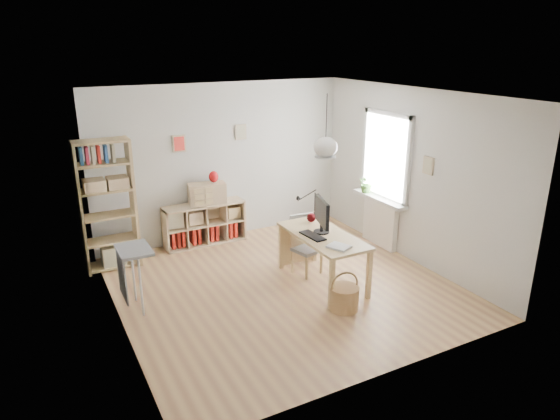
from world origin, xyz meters
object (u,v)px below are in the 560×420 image
desk (323,241)px  storage_chest (310,238)px  chair (305,246)px  cube_shelf (203,227)px  monitor (322,214)px  tall_bookshelf (106,200)px  drawer_chest (207,193)px

desk → storage_chest: size_ratio=2.31×
desk → chair: (-0.05, 0.42, -0.24)m
cube_shelf → storage_chest: bearing=-35.8°
cube_shelf → storage_chest: size_ratio=2.16×
desk → chair: size_ratio=2.04×
cube_shelf → storage_chest: (1.51, -1.09, -0.11)m
chair → cube_shelf: bearing=104.7°
storage_chest → monitor: (-0.47, -1.06, 0.84)m
monitor → chair: bearing=118.5°
cube_shelf → tall_bookshelf: bearing=-169.8°
cube_shelf → tall_bookshelf: tall_bookshelf is taller
cube_shelf → tall_bookshelf: size_ratio=0.70×
cube_shelf → tall_bookshelf: 1.77m
tall_bookshelf → monitor: bearing=-35.7°
desk → tall_bookshelf: (-2.59, 1.95, 0.43)m
cube_shelf → desk: bearing=-65.4°
chair → monitor: bearing=-91.6°
monitor → drawer_chest: (-0.95, 2.11, -0.13)m
cube_shelf → monitor: (1.04, -2.15, 0.73)m
storage_chest → monitor: 1.43m
cube_shelf → monitor: monitor is taller
storage_chest → drawer_chest: 1.90m
desk → tall_bookshelf: tall_bookshelf is taller
chair → drawer_chest: size_ratio=1.19×
storage_chest → drawer_chest: drawer_chest is taller
desk → monitor: (0.02, 0.08, 0.37)m
desk → drawer_chest: (-0.93, 2.19, 0.24)m
desk → tall_bookshelf: 3.27m
desk → drawer_chest: size_ratio=2.42×
monitor → drawer_chest: size_ratio=0.90×
tall_bookshelf → storage_chest: (3.08, -0.81, -0.90)m
tall_bookshelf → chair: size_ratio=2.72×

